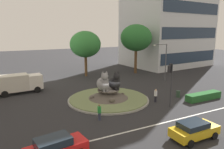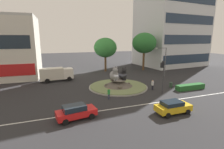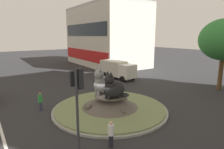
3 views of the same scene
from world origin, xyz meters
name	(u,v)px [view 2 (image 2 of 3)]	position (x,y,z in m)	size (l,w,h in m)	color
ground_plane	(118,87)	(0.00, 0.00, 0.00)	(160.00, 160.00, 0.00)	#28282B
lane_centreline	(143,105)	(0.00, -8.82, 0.00)	(112.00, 0.20, 0.01)	silver
roundabout_island	(118,84)	(0.00, 0.00, 0.51)	(10.60, 10.60, 1.43)	gray
cat_statue_grey	(114,75)	(-0.81, -0.16, 2.39)	(1.66, 2.63, 2.62)	gray
cat_statue_black	(123,75)	(0.83, -0.20, 2.32)	(1.56, 2.50, 2.43)	black
traffic_light_mast	(163,70)	(5.28, -5.66, 3.82)	(0.72, 0.52, 5.23)	#2D2D33
office_tower	(172,13)	(26.25, 19.40, 16.76)	(21.20, 16.97, 33.53)	silver
clipped_hedge_strip	(190,87)	(11.29, -5.55, 0.45)	(5.45, 1.20, 0.90)	#235B28
broadleaf_tree_behind_island	(105,48)	(2.50, 15.40, 6.31)	(6.03, 6.03, 8.89)	brown
second_tree_near_tower	(144,43)	(13.00, 13.49, 7.45)	(6.50, 6.50, 10.25)	brown
streetlight_arm	(164,59)	(13.42, 4.99, 3.96)	(2.56, 0.76, 6.66)	#4C4C51
pedestrian_green_shirt	(109,93)	(-3.61, -5.34, 0.89)	(0.38, 0.38, 1.70)	#33384C
pedestrian_white_shirt	(153,85)	(5.04, -3.42, 0.89)	(0.39, 0.39, 1.70)	black
sedan_on_far_lane	(173,107)	(2.00, -12.38, 0.81)	(4.22, 2.04, 1.52)	gold
hatchback_near_shophouse	(76,112)	(-8.99, -9.90, 0.83)	(4.55, 2.52, 1.60)	red
delivery_box_truck	(56,74)	(-10.37, 8.61, 1.54)	(6.71, 2.93, 2.77)	silver
litter_bin	(171,85)	(9.05, -3.24, 0.45)	(0.56, 0.56, 0.90)	#2D4233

